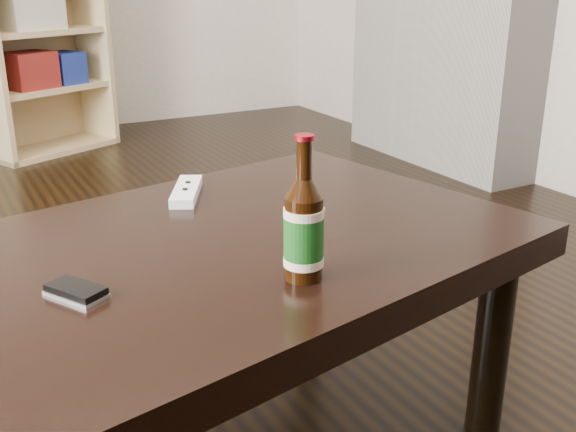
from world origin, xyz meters
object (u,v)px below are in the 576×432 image
bookshelf (34,26)px  coffee_table (187,282)px  beer_bottle (304,230)px  remote (186,191)px  phone (76,291)px

bookshelf → coffee_table: bearing=-119.7°
coffee_table → beer_bottle: beer_bottle is taller
remote → beer_bottle: bearing=-60.5°
coffee_table → beer_bottle: size_ratio=5.98×
beer_bottle → phone: (-0.35, 0.12, -0.08)m
bookshelf → remote: bearing=-117.7°
bookshelf → phone: size_ratio=11.94×
coffee_table → phone: phone is taller
coffee_table → beer_bottle: 0.30m
bookshelf → phone: bookshelf is taller
bookshelf → beer_bottle: (-0.11, -3.21, -0.11)m
bookshelf → beer_bottle: size_ratio=5.49×
coffee_table → remote: bearing=68.7°
bookshelf → phone: (-0.47, -3.09, -0.19)m
bookshelf → coffee_table: 3.01m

